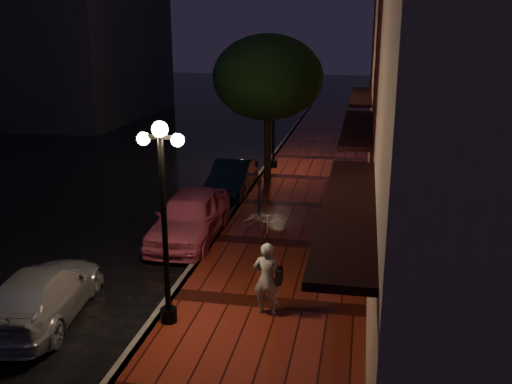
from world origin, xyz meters
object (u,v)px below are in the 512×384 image
Objects in this scene: streetlamp_far at (274,112)px; navy_car at (232,177)px; woman_with_umbrella at (267,248)px; silver_car at (42,294)px; parking_meter at (259,194)px; pink_car at (190,217)px; streetlamp_near at (164,213)px; street_tree at (268,80)px.

streetlamp_far is 1.10× the size of navy_car.
streetlamp_far reaches higher than woman_with_umbrella.
streetlamp_far reaches higher than silver_car.
pink_car is at bearing -149.12° from parking_meter.
parking_meter is (0.65, -6.91, -1.65)m from streetlamp_far.
streetlamp_near is 1.00× the size of streetlamp_far.
pink_car is 5.06m from navy_car.
navy_car reaches higher than silver_car.
streetlamp_near is 11.12m from street_tree.
pink_car is (-1.33, -5.94, -3.49)m from street_tree.
streetlamp_near is 10.34m from navy_car.
woman_with_umbrella is at bearing -55.38° from pink_car.
parking_meter reaches higher than silver_car.
woman_with_umbrella is (3.07, -4.30, 0.93)m from pink_car.
pink_car reaches higher than parking_meter.
parking_meter is at bearing -71.94° from woman_with_umbrella.
pink_car is at bearing -48.42° from woman_with_umbrella.
streetlamp_near is at bearing -90.00° from streetlamp_far.
street_tree is 1.32× the size of pink_car.
navy_car is (-1.21, -0.88, -3.60)m from street_tree.
woman_with_umbrella reaches higher than parking_meter.
silver_car is at bearing -177.22° from streetlamp_near.
streetlamp_far is 3.27× the size of parking_meter.
silver_car is at bearing -101.34° from streetlamp_far.
woman_with_umbrella is at bearing -177.50° from silver_car.
streetlamp_near is 14.00m from streetlamp_far.
streetlamp_near is 0.98× the size of pink_car.
street_tree is 1.48× the size of navy_car.
pink_car is 5.48m from silver_car.
streetlamp_far is 1.05× the size of silver_car.
navy_car is 1.70× the size of woman_with_umbrella.
street_tree is 2.51× the size of woman_with_umbrella.
woman_with_umbrella is at bearing -97.04° from parking_meter.
street_tree reaches higher than streetlamp_near.
pink_car is 1.07× the size of silver_car.
pink_car is at bearing -102.62° from street_tree.
streetlamp_far is (0.00, 14.00, 0.00)m from streetlamp_near.
woman_with_umbrella reaches higher than pink_car.
pink_car is at bearing 101.99° from streetlamp_near.
navy_car is 3.43m from parking_meter.
streetlamp_near reaches higher than navy_car.
parking_meter reaches higher than navy_car.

